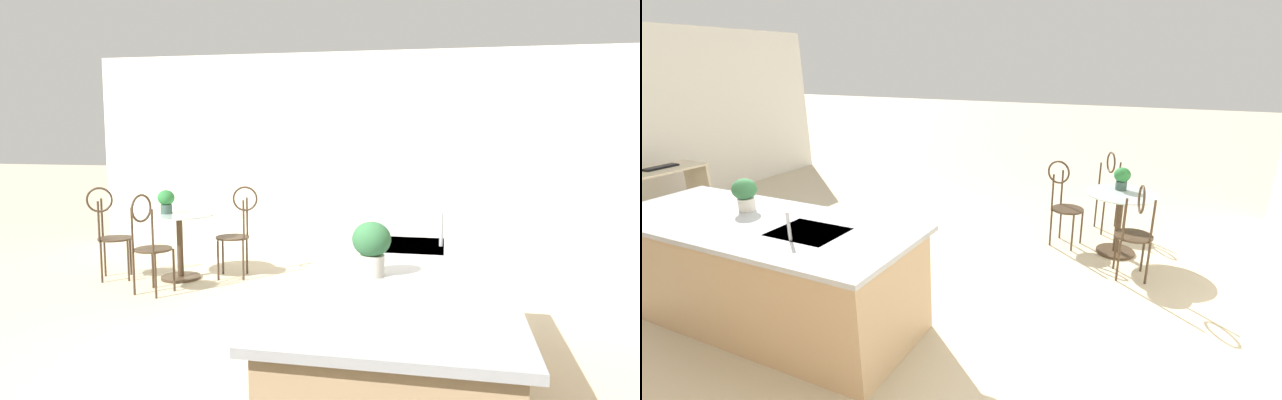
# 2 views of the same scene
# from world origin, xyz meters

# --- Properties ---
(ground_plane) EXTENTS (40.00, 40.00, 0.00)m
(ground_plane) POSITION_xyz_m (0.00, 0.00, 0.00)
(ground_plane) COLOR beige
(kitchen_island) EXTENTS (2.80, 1.06, 0.92)m
(kitchen_island) POSITION_xyz_m (0.30, 0.85, 0.46)
(kitchen_island) COLOR tan
(kitchen_island) RESTS_ON ground
(bistro_table) EXTENTS (0.80, 0.80, 0.74)m
(bistro_table) POSITION_xyz_m (-2.34, -1.84, 0.45)
(bistro_table) COLOR #3D2D1E
(bistro_table) RESTS_ON ground
(chair_near_window) EXTENTS (0.45, 0.51, 1.04)m
(chair_near_window) POSITION_xyz_m (-2.54, -1.23, 0.57)
(chair_near_window) COLOR #3D2D1E
(chair_near_window) RESTS_ON ground
(chair_by_island) EXTENTS (0.51, 0.52, 1.04)m
(chair_by_island) POSITION_xyz_m (-2.16, -2.59, 0.57)
(chair_by_island) COLOR #3D2D1E
(chair_by_island) RESTS_ON ground
(chair_toward_desk) EXTENTS (0.51, 0.45, 1.04)m
(chair_toward_desk) POSITION_xyz_m (-1.69, -1.86, 0.57)
(chair_toward_desk) COLOR #3D2D1E
(chair_toward_desk) RESTS_ON ground
(sink_faucet) EXTENTS (0.02, 0.02, 0.22)m
(sink_faucet) POSITION_xyz_m (-0.25, 1.03, 1.03)
(sink_faucet) COLOR #B2B5BA
(sink_faucet) RESTS_ON kitchen_island
(writing_desk) EXTENTS (0.60, 1.20, 0.74)m
(writing_desk) POSITION_xyz_m (3.65, -0.35, 0.51)
(writing_desk) COLOR beige
(writing_desk) RESTS_ON ground
(keyboard) EXTENTS (0.16, 0.44, 0.03)m
(keyboard) POSITION_xyz_m (3.67, -0.45, 0.75)
(keyboard) COLOR black
(keyboard) RESTS_ON writing_desk
(potted_plant_on_table) EXTENTS (0.19, 0.19, 0.26)m
(potted_plant_on_table) POSITION_xyz_m (-2.31, -1.98, 0.89)
(potted_plant_on_table) COLOR #385147
(potted_plant_on_table) RESTS_ON bistro_table
(potted_plant_counter_near) EXTENTS (0.20, 0.20, 0.29)m
(potted_plant_counter_near) POSITION_xyz_m (0.60, 0.68, 1.08)
(potted_plant_counter_near) COLOR beige
(potted_plant_counter_near) RESTS_ON kitchen_island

